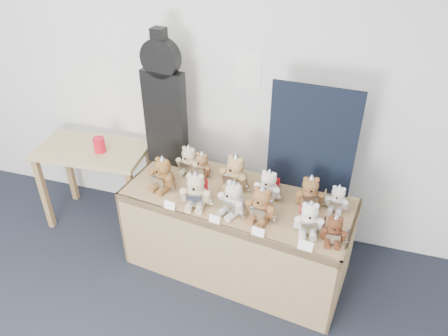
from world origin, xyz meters
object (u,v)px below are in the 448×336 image
(guitar_case, at_px, (164,102))
(red_cup, at_px, (99,145))
(teddy_front_far_left, at_px, (163,175))
(teddy_back_left, at_px, (189,161))
(display_table, at_px, (234,218))
(teddy_back_far_left, at_px, (202,166))
(teddy_back_centre_left, at_px, (235,173))
(teddy_back_end, at_px, (337,199))
(teddy_front_right, at_px, (261,205))
(teddy_front_far_right, at_px, (309,219))
(teddy_back_centre_right, at_px, (268,186))
(teddy_front_centre, at_px, (233,199))
(side_table, at_px, (94,161))
(teddy_front_left, at_px, (196,191))
(teddy_front_end, at_px, (334,230))
(teddy_back_right, at_px, (310,193))

(guitar_case, relative_size, red_cup, 8.66)
(red_cup, relative_size, teddy_front_far_left, 0.43)
(guitar_case, xyz_separation_m, teddy_back_left, (0.22, -0.10, -0.43))
(display_table, bearing_deg, teddy_back_far_left, 150.92)
(guitar_case, bearing_deg, teddy_back_centre_left, -10.66)
(teddy_front_far_left, xyz_separation_m, teddy_back_end, (1.27, 0.12, -0.03))
(teddy_front_far_left, bearing_deg, teddy_back_far_left, 60.88)
(teddy_back_left, bearing_deg, red_cup, -174.16)
(guitar_case, bearing_deg, display_table, -22.48)
(teddy_front_right, bearing_deg, teddy_front_far_left, 179.76)
(guitar_case, height_order, teddy_front_far_right, guitar_case)
(display_table, height_order, red_cup, red_cup)
(teddy_back_centre_right, distance_m, teddy_back_end, 0.49)
(teddy_front_centre, height_order, teddy_back_centre_left, teddy_back_centre_left)
(teddy_front_far_right, distance_m, teddy_back_far_left, 0.97)
(teddy_front_centre, bearing_deg, teddy_back_far_left, 159.52)
(teddy_front_far_right, bearing_deg, teddy_back_end, 53.68)
(side_table, height_order, teddy_front_left, teddy_front_left)
(teddy_front_end, xyz_separation_m, teddy_back_centre_right, (-0.50, 0.32, 0.01))
(teddy_back_far_left, bearing_deg, guitar_case, 169.01)
(display_table, distance_m, teddy_back_far_left, 0.48)
(teddy_front_right, xyz_separation_m, teddy_back_centre_left, (-0.27, 0.29, 0.01))
(red_cup, relative_size, teddy_back_left, 0.48)
(display_table, xyz_separation_m, teddy_front_far_right, (0.56, -0.16, 0.26))
(side_table, bearing_deg, teddy_back_right, -8.97)
(teddy_front_right, bearing_deg, teddy_front_centre, -172.03)
(teddy_back_right, bearing_deg, teddy_back_far_left, 159.49)
(teddy_front_centre, height_order, teddy_back_right, teddy_front_centre)
(teddy_front_right, bearing_deg, guitar_case, 160.87)
(guitar_case, bearing_deg, red_cup, -162.81)
(teddy_front_far_left, relative_size, teddy_back_centre_left, 0.93)
(teddy_back_centre_left, bearing_deg, teddy_front_right, -32.27)
(teddy_back_right, bearing_deg, teddy_front_far_left, 173.53)
(teddy_front_left, bearing_deg, teddy_back_centre_left, 46.14)
(teddy_back_right, relative_size, teddy_back_far_left, 1.15)
(guitar_case, distance_m, teddy_back_left, 0.49)
(teddy_front_end, xyz_separation_m, teddy_back_right, (-0.20, 0.33, 0.02))
(teddy_back_centre_right, bearing_deg, guitar_case, 171.98)
(teddy_front_far_right, relative_size, teddy_back_centre_left, 0.84)
(red_cup, height_order, teddy_back_right, teddy_back_right)
(teddy_front_left, height_order, teddy_back_centre_left, teddy_back_centre_left)
(teddy_back_left, bearing_deg, teddy_front_end, -16.83)
(side_table, relative_size, teddy_front_far_right, 3.57)
(guitar_case, relative_size, teddy_front_right, 3.80)
(teddy_front_far_left, relative_size, teddy_back_far_left, 1.22)
(guitar_case, height_order, teddy_back_end, guitar_case)
(teddy_front_right, height_order, teddy_back_end, teddy_front_right)
(teddy_front_left, height_order, teddy_front_right, teddy_front_left)
(red_cup, xyz_separation_m, teddy_front_left, (0.98, -0.36, -0.00))
(teddy_back_left, distance_m, teddy_back_centre_right, 0.69)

